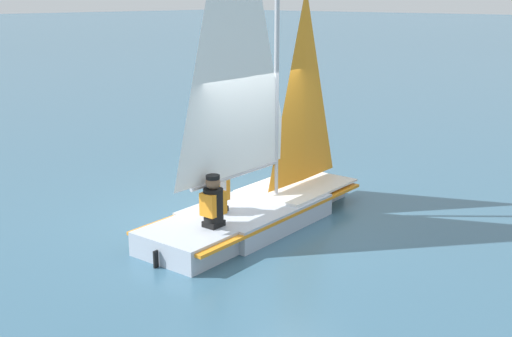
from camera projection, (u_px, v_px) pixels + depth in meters
ground_plane at (256, 224)px, 10.82m from camera, size 260.00×260.00×0.00m
sailboat_main at (256, 174)px, 10.58m from camera, size 1.77×4.59×6.06m
sailor_helm at (217, 196)px, 10.23m from camera, size 0.32×0.36×1.16m
sailor_crew at (213, 210)px, 9.58m from camera, size 0.32×0.36×1.16m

